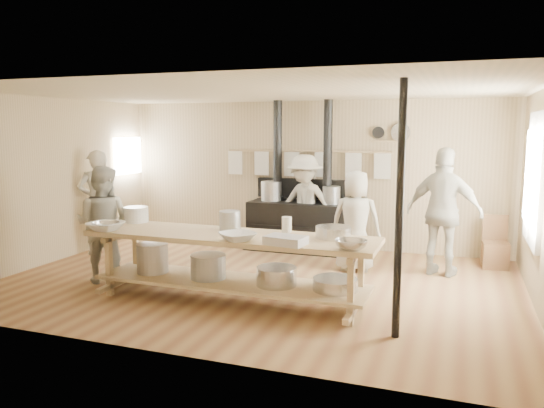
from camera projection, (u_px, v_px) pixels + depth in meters
name	position (u px, v px, depth m)	size (l,w,h in m)	color
ground	(257.00, 282.00, 7.38)	(7.00, 7.00, 0.00)	brown
room_shell	(257.00, 165.00, 7.15)	(7.00, 7.00, 7.00)	tan
window_right	(535.00, 179.00, 6.56)	(0.09, 1.50, 1.65)	beige
left_opening	(128.00, 156.00, 10.17)	(0.00, 0.90, 0.90)	white
stove	(301.00, 220.00, 9.28)	(1.90, 0.75, 2.60)	black
towel_rail	(306.00, 160.00, 9.39)	(3.00, 0.04, 0.47)	#A0805B
back_wall_shelf	(391.00, 135.00, 8.87)	(0.63, 0.14, 0.32)	#A0805B
prep_table	(230.00, 260.00, 6.47)	(3.60, 0.90, 0.85)	#A0805B
support_post	(399.00, 212.00, 5.25)	(0.08, 0.08, 2.60)	black
cook_far_left	(98.00, 202.00, 8.93)	(0.64, 0.42, 1.77)	#B9B7A4
cook_left	(103.00, 224.00, 7.30)	(0.78, 0.61, 1.61)	#B9B7A4
cook_center	(356.00, 221.00, 7.88)	(0.74, 0.48, 1.51)	#B9B7A4
cook_right	(444.00, 212.00, 7.59)	(1.09, 0.45, 1.86)	#B9B7A4
cook_by_window	(305.00, 204.00, 9.04)	(1.09, 0.62, 1.68)	#B9B7A4
chair	(495.00, 252.00, 8.12)	(0.40, 0.40, 0.80)	#4E331F
bowl_white_a	(106.00, 226.00, 6.62)	(0.43, 0.43, 0.11)	white
bowl_steel_a	(106.00, 226.00, 6.62)	(0.34, 0.34, 0.11)	silver
bowl_white_b	(238.00, 237.00, 6.02)	(0.40, 0.40, 0.10)	white
bowl_steel_b	(351.00, 245.00, 5.58)	(0.34, 0.34, 0.11)	silver
roasting_pan	(286.00, 240.00, 5.83)	(0.43, 0.29, 0.10)	#B2B2B7
mixing_bowl_large	(333.00, 232.00, 6.19)	(0.42, 0.42, 0.13)	silver
bucket_galv	(230.00, 221.00, 6.64)	(0.27, 0.27, 0.25)	gray
deep_bowl_enamel	(136.00, 214.00, 7.23)	(0.33, 0.33, 0.21)	white
pitcher	(287.00, 225.00, 6.51)	(0.12, 0.12, 0.19)	white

